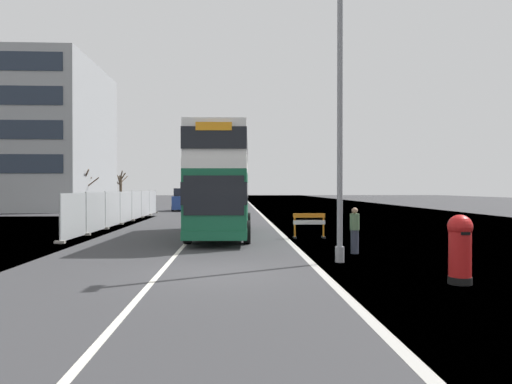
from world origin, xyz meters
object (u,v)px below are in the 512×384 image
car_oncoming_near (235,203)px  pedestrian_at_kerb (355,230)px  red_pillar_postbox (460,246)px  double_decker_bus (222,181)px  roadworks_barrier (309,223)px  lamppost_foreground (340,131)px  car_receding_mid (183,200)px

car_oncoming_near → pedestrian_at_kerb: bearing=-80.5°
pedestrian_at_kerb → red_pillar_postbox: bearing=-77.0°
car_oncoming_near → double_decker_bus: bearing=-91.9°
red_pillar_postbox → roadworks_barrier: 10.57m
double_decker_bus → lamppost_foreground: (3.97, -8.13, 1.48)m
car_oncoming_near → pedestrian_at_kerb: 26.11m
car_receding_mid → pedestrian_at_kerb: bearing=-73.1°
lamppost_foreground → roadworks_barrier: 7.78m
double_decker_bus → car_oncoming_near: bearing=88.1°
double_decker_bus → car_receding_mid: size_ratio=2.28×
double_decker_bus → roadworks_barrier: 4.73m
red_pillar_postbox → car_receding_mid: car_receding_mid is taller
red_pillar_postbox → pedestrian_at_kerb: (-1.22, 5.28, -0.11)m
car_oncoming_near → car_receding_mid: size_ratio=0.94×
lamppost_foreground → roadworks_barrier: bearing=88.6°
red_pillar_postbox → car_receding_mid: 38.66m
double_decker_bus → lamppost_foreground: size_ratio=1.15×
red_pillar_postbox → lamppost_foreground: bearing=123.0°
lamppost_foreground → pedestrian_at_kerb: (0.98, 1.88, -3.35)m
red_pillar_postbox → double_decker_bus: bearing=118.2°
pedestrian_at_kerb → car_oncoming_near: bearing=99.5°
car_oncoming_near → pedestrian_at_kerb: car_oncoming_near is taller
roadworks_barrier → car_oncoming_near: bearing=99.6°
lamppost_foreground → roadworks_barrier: (0.17, 6.97, -3.45)m
roadworks_barrier → car_receding_mid: (-8.86, 26.72, 0.37)m
lamppost_foreground → red_pillar_postbox: 5.18m
double_decker_bus → red_pillar_postbox: (6.17, -11.52, -1.76)m
lamppost_foreground → pedestrian_at_kerb: 3.97m
lamppost_foreground → car_oncoming_near: lamppost_foreground is taller
red_pillar_postbox → roadworks_barrier: (-2.03, 10.37, -0.21)m
car_receding_mid → red_pillar_postbox: bearing=-73.6°
roadworks_barrier → car_oncoming_near: size_ratio=0.36×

